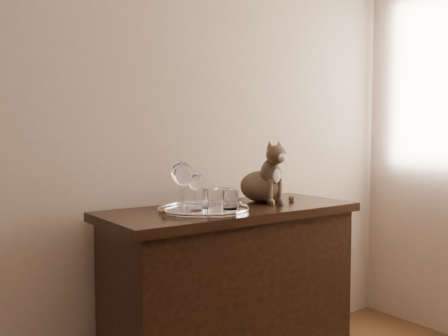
{
  "coord_description": "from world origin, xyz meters",
  "views": [
    {
      "loc": [
        -0.75,
        0.13,
        1.19
      ],
      "look_at": [
        0.57,
        1.95,
        1.03
      ],
      "focal_mm": 40.0,
      "sensor_mm": 36.0,
      "label": 1
    }
  ],
  "objects_px": {
    "wine_glass_a": "(181,185)",
    "cat": "(261,171)",
    "sideboard": "(231,298)",
    "wine_glass_d": "(195,191)",
    "tumbler_b": "(213,200)",
    "tumbler_c": "(224,198)",
    "wine_glass_c": "(183,187)",
    "tumbler_a": "(230,200)",
    "tray": "(204,210)"
  },
  "relations": [
    {
      "from": "wine_glass_d",
      "to": "cat",
      "type": "relative_size",
      "value": 0.55
    },
    {
      "from": "wine_glass_a",
      "to": "cat",
      "type": "height_order",
      "value": "cat"
    },
    {
      "from": "wine_glass_a",
      "to": "tumbler_c",
      "type": "relative_size",
      "value": 2.38
    },
    {
      "from": "wine_glass_c",
      "to": "cat",
      "type": "xyz_separation_m",
      "value": [
        0.51,
        0.1,
        0.04
      ]
    },
    {
      "from": "tray",
      "to": "cat",
      "type": "xyz_separation_m",
      "value": [
        0.4,
        0.09,
        0.15
      ]
    },
    {
      "from": "tumbler_b",
      "to": "sideboard",
      "type": "bearing_deg",
      "value": 31.48
    },
    {
      "from": "wine_glass_a",
      "to": "cat",
      "type": "distance_m",
      "value": 0.47
    },
    {
      "from": "tray",
      "to": "tumbler_b",
      "type": "xyz_separation_m",
      "value": [
        -0.01,
        -0.08,
        0.05
      ]
    },
    {
      "from": "sideboard",
      "to": "tumbler_b",
      "type": "bearing_deg",
      "value": -148.52
    },
    {
      "from": "wine_glass_c",
      "to": "sideboard",
      "type": "bearing_deg",
      "value": 7.97
    },
    {
      "from": "wine_glass_d",
      "to": "tumbler_a",
      "type": "relative_size",
      "value": 2.02
    },
    {
      "from": "cat",
      "to": "tumbler_b",
      "type": "bearing_deg",
      "value": -154.74
    },
    {
      "from": "wine_glass_a",
      "to": "wine_glass_c",
      "type": "xyz_separation_m",
      "value": [
        -0.04,
        -0.08,
        -0.0
      ]
    },
    {
      "from": "tumbler_a",
      "to": "wine_glass_c",
      "type": "bearing_deg",
      "value": 165.78
    },
    {
      "from": "tray",
      "to": "wine_glass_c",
      "type": "distance_m",
      "value": 0.15
    },
    {
      "from": "wine_glass_a",
      "to": "tumbler_c",
      "type": "bearing_deg",
      "value": -29.08
    },
    {
      "from": "wine_glass_a",
      "to": "tumbler_a",
      "type": "relative_size",
      "value": 2.55
    },
    {
      "from": "wine_glass_a",
      "to": "sideboard",
      "type": "bearing_deg",
      "value": -10.83
    },
    {
      "from": "tumbler_a",
      "to": "cat",
      "type": "xyz_separation_m",
      "value": [
        0.3,
        0.15,
        0.1
      ]
    },
    {
      "from": "sideboard",
      "to": "tumbler_c",
      "type": "bearing_deg",
      "value": -147.73
    },
    {
      "from": "wine_glass_a",
      "to": "tumbler_a",
      "type": "distance_m",
      "value": 0.22
    },
    {
      "from": "wine_glass_a",
      "to": "tumbler_a",
      "type": "xyz_separation_m",
      "value": [
        0.17,
        -0.14,
        -0.06
      ]
    },
    {
      "from": "cat",
      "to": "sideboard",
      "type": "bearing_deg",
      "value": -162.86
    },
    {
      "from": "wine_glass_a",
      "to": "cat",
      "type": "xyz_separation_m",
      "value": [
        0.47,
        0.01,
        0.04
      ]
    },
    {
      "from": "wine_glass_d",
      "to": "tray",
      "type": "bearing_deg",
      "value": 6.41
    },
    {
      "from": "sideboard",
      "to": "wine_glass_a",
      "type": "height_order",
      "value": "wine_glass_a"
    },
    {
      "from": "sideboard",
      "to": "tumbler_a",
      "type": "bearing_deg",
      "value": -128.91
    },
    {
      "from": "tumbler_b",
      "to": "wine_glass_a",
      "type": "bearing_deg",
      "value": 112.83
    },
    {
      "from": "tray",
      "to": "tumbler_a",
      "type": "relative_size",
      "value": 4.83
    },
    {
      "from": "wine_glass_c",
      "to": "wine_glass_a",
      "type": "bearing_deg",
      "value": 66.16
    },
    {
      "from": "wine_glass_d",
      "to": "tumbler_b",
      "type": "xyz_separation_m",
      "value": [
        0.04,
        -0.07,
        -0.03
      ]
    },
    {
      "from": "wine_glass_c",
      "to": "tumbler_c",
      "type": "relative_size",
      "value": 2.33
    },
    {
      "from": "tray",
      "to": "wine_glass_d",
      "type": "relative_size",
      "value": 2.39
    },
    {
      "from": "wine_glass_a",
      "to": "tumbler_b",
      "type": "relative_size",
      "value": 2.16
    },
    {
      "from": "sideboard",
      "to": "wine_glass_d",
      "type": "height_order",
      "value": "wine_glass_d"
    },
    {
      "from": "tumbler_c",
      "to": "tray",
      "type": "bearing_deg",
      "value": 170.07
    },
    {
      "from": "cat",
      "to": "wine_glass_a",
      "type": "bearing_deg",
      "value": -175.5
    },
    {
      "from": "cat",
      "to": "wine_glass_d",
      "type": "bearing_deg",
      "value": -165.12
    },
    {
      "from": "wine_glass_d",
      "to": "tumbler_b",
      "type": "distance_m",
      "value": 0.09
    },
    {
      "from": "tumbler_a",
      "to": "tumbler_b",
      "type": "relative_size",
      "value": 0.84
    },
    {
      "from": "sideboard",
      "to": "cat",
      "type": "height_order",
      "value": "cat"
    },
    {
      "from": "sideboard",
      "to": "tumbler_b",
      "type": "relative_size",
      "value": 12.24
    },
    {
      "from": "sideboard",
      "to": "tumbler_a",
      "type": "height_order",
      "value": "tumbler_a"
    },
    {
      "from": "sideboard",
      "to": "wine_glass_c",
      "type": "distance_m",
      "value": 0.61
    },
    {
      "from": "tray",
      "to": "wine_glass_d",
      "type": "xyz_separation_m",
      "value": [
        -0.05,
        -0.01,
        0.09
      ]
    },
    {
      "from": "wine_glass_d",
      "to": "cat",
      "type": "xyz_separation_m",
      "value": [
        0.44,
        0.09,
        0.06
      ]
    },
    {
      "from": "cat",
      "to": "tumbler_c",
      "type": "bearing_deg",
      "value": -157.97
    },
    {
      "from": "wine_glass_d",
      "to": "tumbler_c",
      "type": "height_order",
      "value": "wine_glass_d"
    },
    {
      "from": "tray",
      "to": "tumbler_c",
      "type": "height_order",
      "value": "tumbler_c"
    },
    {
      "from": "wine_glass_a",
      "to": "tumbler_c",
      "type": "height_order",
      "value": "wine_glass_a"
    }
  ]
}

